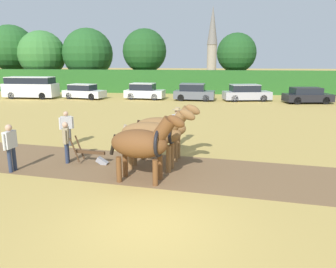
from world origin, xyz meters
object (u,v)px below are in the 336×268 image
Objects in this scene: tree_left at (42,54)px; draft_horse_trail_left at (163,128)px; parked_car_center_left at (144,92)px; parked_car_center at (194,92)px; farmer_at_plow at (66,139)px; parked_car_center_right at (246,93)px; tree_center at (145,51)px; plow at (93,156)px; parked_van at (31,87)px; tree_center_right at (237,53)px; church_spire at (212,40)px; farmer_onlooker_left at (10,144)px; tree_far_left at (12,48)px; draft_horse_lead_right at (154,133)px; tree_center_left at (88,54)px; farmer_onlooker_right at (67,126)px; farmer_beside_team at (177,123)px; parked_car_left at (84,92)px; parked_car_right at (307,96)px; draft_horse_lead_left at (142,143)px.

draft_horse_trail_left is at bearing -55.12° from tree_left.
parked_car_center_left is 1.01× the size of parked_car_center.
farmer_at_plow is 21.90m from parked_car_center_right.
tree_center reaches higher than parked_car_center_left.
parked_van is (-13.49, 19.39, 0.79)m from plow.
church_spire is (-2.78, 35.76, 3.37)m from tree_center_right.
tree_far_left is at bearing 128.41° from farmer_onlooker_left.
draft_horse_lead_right is (6.04, -28.93, -3.43)m from tree_center.
farmer_onlooker_right is at bearing -71.51° from tree_center_left.
farmer_beside_team reaches higher than parked_car_left.
farmer_at_plow is 23.75m from parked_car_right.
farmer_at_plow is at bearing -82.45° from parked_car_center_left.
tree_far_left is at bearing -178.12° from farmer_onlooker_right.
tree_left reaches higher than farmer_onlooker_left.
draft_horse_lead_left is 1.52× the size of farmer_onlooker_left.
tree_center reaches higher than parked_car_right.
tree_center is 4.29× the size of farmer_onlooker_left.
plow is at bearing -55.70° from parked_van.
church_spire is at bearing 95.32° from draft_horse_lead_right.
tree_center_left reaches higher than parked_car_center_left.
parked_car_center_right is (5.21, 19.07, -0.55)m from draft_horse_trail_left.
draft_horse_trail_left is at bearing -71.61° from parked_car_center_left.
draft_horse_lead_left reaches higher than farmer_beside_team.
draft_horse_lead_left reaches higher than farmer_at_plow.
parked_van is (-11.41, 17.04, 0.16)m from farmer_onlooker_right.
tree_far_left reaches higher than farmer_onlooker_right.
parked_van is (-2.13, -10.69, -3.40)m from tree_center_left.
tree_center_left is (6.01, 0.46, 0.08)m from tree_left.
plow is at bearing -82.84° from tree_center.
tree_center is 2.83× the size of draft_horse_lead_left.
tree_center_left is 1.47× the size of parked_van.
farmer_onlooker_right is 0.41× the size of parked_car_center_left.
farmer_beside_team reaches higher than plow.
tree_left is at bearing 153.08° from parked_car_center_left.
tree_far_left is 31.74m from parked_car_center_right.
draft_horse_trail_left is at bearing -64.38° from tree_center_left.
draft_horse_lead_left is at bearing -62.45° from farmer_beside_team.
parked_car_center_left is at bearing 168.00° from parked_car_center_right.
farmer_beside_team is 0.46× the size of parked_car_center.
tree_far_left is 1.07× the size of tree_center_left.
farmer_at_plow is at bearing -158.32° from draft_horse_trail_left.
tree_center_left is 33.53m from draft_horse_lead_right.
parked_van is at bearing -101.28° from tree_center_left.
parked_van is 1.20× the size of parked_car_right.
tree_center_right is 2.46× the size of draft_horse_trail_left.
tree_center_left is at bearing 137.99° from parked_car_center_left.
tree_center_right is 28.01m from farmer_onlooker_right.
tree_left is 41.15m from church_spire.
tree_center reaches higher than farmer_beside_team.
farmer_onlooker_right is 18.30m from parked_car_left.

